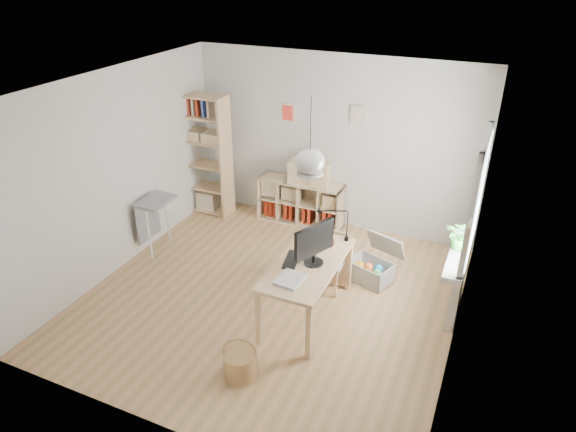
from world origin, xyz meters
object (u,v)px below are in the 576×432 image
at_px(storage_chest, 373,267).
at_px(monitor, 314,242).
at_px(cube_shelf, 300,204).
at_px(tall_bookshelf, 205,150).
at_px(drawer_chest, 309,172).
at_px(desk, 308,269).
at_px(chair, 331,257).

bearing_deg(storage_chest, monitor, -94.33).
xyz_separation_m(cube_shelf, storage_chest, (1.55, -1.16, -0.11)).
height_order(tall_bookshelf, drawer_chest, tall_bookshelf).
distance_m(cube_shelf, storage_chest, 1.94).
distance_m(desk, storage_chest, 1.28).
bearing_deg(chair, storage_chest, 39.73).
xyz_separation_m(chair, storage_chest, (0.48, 0.38, -0.25)).
distance_m(desk, tall_bookshelf, 3.27).
xyz_separation_m(cube_shelf, tall_bookshelf, (-1.56, -0.28, 0.79)).
height_order(desk, monitor, monitor).
height_order(chair, monitor, monitor).
distance_m(monitor, drawer_chest, 2.37).
relative_size(desk, drawer_chest, 2.37).
height_order(desk, storage_chest, desk).
bearing_deg(chair, desk, -92.96).
distance_m(storage_chest, monitor, 1.42).
relative_size(desk, monitor, 2.76).
height_order(desk, drawer_chest, drawer_chest).
xyz_separation_m(tall_bookshelf, chair, (2.64, -1.26, -0.65)).
bearing_deg(monitor, cube_shelf, 140.57).
bearing_deg(desk, chair, 85.77).
xyz_separation_m(desk, storage_chest, (0.53, 1.07, -0.46)).
distance_m(cube_shelf, monitor, 2.58).
height_order(desk, tall_bookshelf, tall_bookshelf).
height_order(tall_bookshelf, chair, tall_bookshelf).
distance_m(desk, chair, 0.72).
bearing_deg(drawer_chest, desk, -72.74).
bearing_deg(tall_bookshelf, storage_chest, -15.83).
bearing_deg(drawer_chest, tall_bookshelf, -176.11).
relative_size(cube_shelf, tall_bookshelf, 0.70).
distance_m(desk, monitor, 0.38).
height_order(cube_shelf, chair, chair).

